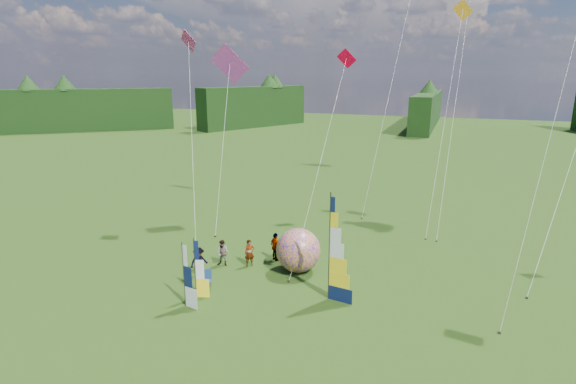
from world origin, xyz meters
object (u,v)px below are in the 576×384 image
(bol_inflatable, at_px, (298,250))
(side_banner_far, at_px, (184,276))
(spectator_a, at_px, (250,253))
(spectator_b, at_px, (223,253))
(camp_chair, at_px, (206,280))
(side_banner_left, at_px, (195,269))
(kite_whale, at_px, (460,67))
(spectator_d, at_px, (275,247))
(spectator_c, at_px, (199,262))
(feather_banner_main, at_px, (329,249))

(bol_inflatable, bearing_deg, side_banner_far, -123.35)
(spectator_a, height_order, spectator_b, spectator_a)
(bol_inflatable, bearing_deg, camp_chair, -135.25)
(side_banner_left, xyz_separation_m, kite_whale, (11.76, 18.75, 10.23))
(spectator_d, distance_m, kite_whale, 19.44)
(side_banner_left, distance_m, spectator_b, 4.19)
(side_banner_far, xyz_separation_m, kite_whale, (11.77, 19.75, 10.16))
(side_banner_left, relative_size, side_banner_far, 0.96)
(spectator_a, height_order, spectator_d, spectator_d)
(camp_chair, relative_size, kite_whale, 0.04)
(spectator_c, distance_m, kite_whale, 23.66)
(bol_inflatable, bearing_deg, spectator_c, -152.35)
(spectator_c, bearing_deg, spectator_b, 11.18)
(camp_chair, height_order, kite_whale, kite_whale)
(spectator_a, xyz_separation_m, spectator_b, (-1.53, -0.54, -0.02))
(side_banner_left, distance_m, spectator_d, 6.30)
(feather_banner_main, bearing_deg, kite_whale, 80.89)
(spectator_b, height_order, spectator_c, spectator_c)
(side_banner_far, xyz_separation_m, spectator_a, (0.91, 5.61, -0.83))
(side_banner_far, bearing_deg, side_banner_left, 99.47)
(camp_chair, bearing_deg, spectator_c, 110.69)
(spectator_a, distance_m, spectator_b, 1.63)
(side_banner_left, xyz_separation_m, spectator_a, (0.89, 4.61, -0.76))
(spectator_c, bearing_deg, kite_whale, -9.26)
(bol_inflatable, height_order, spectator_a, bol_inflatable)
(spectator_b, relative_size, kite_whale, 0.07)
(side_banner_left, bearing_deg, bol_inflatable, 36.18)
(feather_banner_main, distance_m, spectator_b, 7.63)
(side_banner_far, xyz_separation_m, bol_inflatable, (3.92, 5.96, -0.35))
(feather_banner_main, xyz_separation_m, spectator_d, (-4.47, 3.62, -1.87))
(side_banner_far, distance_m, spectator_b, 5.17)
(bol_inflatable, relative_size, spectator_b, 1.62)
(feather_banner_main, bearing_deg, bol_inflatable, 143.07)
(side_banner_left, height_order, bol_inflatable, side_banner_left)
(spectator_a, relative_size, spectator_d, 0.92)
(spectator_a, xyz_separation_m, spectator_c, (-2.11, -2.33, 0.04))
(bol_inflatable, bearing_deg, spectator_b, -168.87)
(spectator_d, height_order, kite_whale, kite_whale)
(bol_inflatable, distance_m, kite_whale, 19.03)
(bol_inflatable, height_order, kite_whale, kite_whale)
(kite_whale, bearing_deg, bol_inflatable, -103.39)
(bol_inflatable, xyz_separation_m, spectator_c, (-5.12, -2.68, -0.44))
(side_banner_left, distance_m, spectator_a, 4.75)
(feather_banner_main, distance_m, bol_inflatable, 4.00)
(spectator_b, xyz_separation_m, spectator_c, (-0.57, -1.79, 0.06))
(spectator_a, xyz_separation_m, spectator_d, (1.16, 1.31, 0.07))
(feather_banner_main, bearing_deg, camp_chair, -160.67)
(spectator_d, bearing_deg, spectator_c, 86.44)
(spectator_c, bearing_deg, spectator_a, -13.16)
(feather_banner_main, height_order, camp_chair, feather_banner_main)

